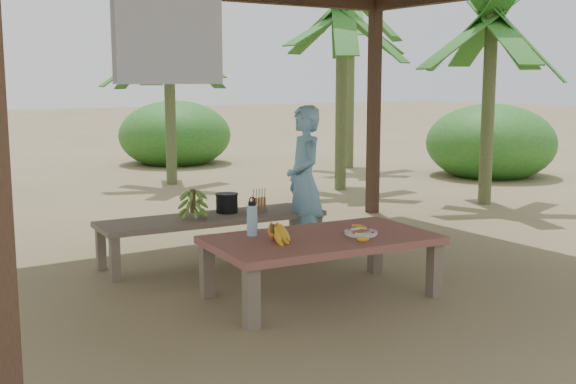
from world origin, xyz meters
TOP-DOWN VIEW (x-y plane):
  - ground at (0.00, 0.00)m, footprint 80.00×80.00m
  - work_table at (0.03, -0.39)m, footprint 1.88×1.16m
  - bench at (-0.17, 1.11)m, footprint 2.24×0.75m
  - ripe_banana_bunch at (-0.43, -0.38)m, footprint 0.33×0.31m
  - plate at (0.33, -0.53)m, footprint 0.27×0.27m
  - loose_banana_front at (0.18, -0.73)m, footprint 0.15×0.06m
  - loose_banana_side at (0.45, -0.36)m, footprint 0.09×0.16m
  - water_flask at (-0.41, -0.05)m, footprint 0.09×0.09m
  - green_banana_stalk at (-0.38, 1.12)m, footprint 0.27×0.27m
  - cooking_pot at (0.03, 1.20)m, footprint 0.21×0.21m
  - skewer_rack at (0.29, 1.03)m, footprint 0.18×0.09m
  - woman at (0.70, 0.84)m, footprint 0.50×0.63m
  - banana_plant_ne at (3.68, 4.15)m, footprint 1.80×1.80m
  - banana_plant_n at (1.66, 6.19)m, footprint 1.80×1.80m
  - banana_plant_e at (4.57, 1.95)m, footprint 1.80×1.80m
  - banana_plant_far at (5.57, 6.36)m, footprint 1.80×1.80m

SIDE VIEW (x-z plane):
  - ground at x=0.00m, z-range 0.00..0.00m
  - bench at x=-0.17m, z-range 0.17..0.62m
  - work_table at x=0.03m, z-range 0.18..0.68m
  - plate at x=0.33m, z-range 0.50..0.54m
  - loose_banana_front at x=0.18m, z-range 0.50..0.54m
  - loose_banana_side at x=0.45m, z-range 0.50..0.54m
  - cooking_pot at x=0.03m, z-range 0.45..0.63m
  - skewer_rack at x=0.29m, z-range 0.45..0.69m
  - ripe_banana_bunch at x=-0.43m, z-range 0.50..0.66m
  - green_banana_stalk at x=-0.38m, z-range 0.45..0.74m
  - water_flask at x=-0.41m, z-range 0.47..0.79m
  - woman at x=0.70m, z-range 0.00..1.50m
  - banana_plant_n at x=1.66m, z-range 0.84..3.47m
  - banana_plant_e at x=4.57m, z-range 0.94..3.77m
  - banana_plant_ne at x=3.68m, z-range 1.03..4.07m
  - banana_plant_far at x=5.57m, z-range 1.28..4.83m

